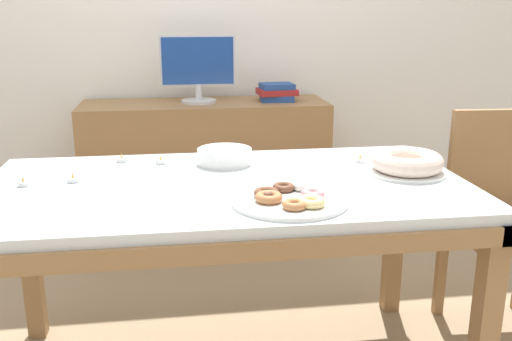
# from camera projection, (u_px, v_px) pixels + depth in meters

# --- Properties ---
(wall_back) EXTENTS (8.00, 0.10, 2.60)m
(wall_back) POSITION_uv_depth(u_px,v_px,m) (200.00, 16.00, 3.42)
(wall_back) COLOR white
(wall_back) RESTS_ON ground
(dining_table) EXTENTS (1.69, 0.90, 0.77)m
(dining_table) POSITION_uv_depth(u_px,v_px,m) (228.00, 207.00, 1.99)
(dining_table) COLOR silver
(dining_table) RESTS_ON ground
(chair) EXTENTS (0.44, 0.44, 0.94)m
(chair) POSITION_uv_depth(u_px,v_px,m) (502.00, 213.00, 2.38)
(chair) COLOR olive
(chair) RESTS_ON ground
(sideboard) EXTENTS (1.41, 0.44, 0.83)m
(sideboard) POSITION_uv_depth(u_px,v_px,m) (206.00, 172.00, 3.38)
(sideboard) COLOR olive
(sideboard) RESTS_ON ground
(computer_monitor) EXTENTS (0.42, 0.20, 0.38)m
(computer_monitor) POSITION_uv_depth(u_px,v_px,m) (198.00, 69.00, 3.21)
(computer_monitor) COLOR silver
(computer_monitor) RESTS_ON sideboard
(book_stack) EXTENTS (0.23, 0.19, 0.10)m
(book_stack) POSITION_uv_depth(u_px,v_px,m) (277.00, 92.00, 3.31)
(book_stack) COLOR #23478C
(book_stack) RESTS_ON sideboard
(cake_chocolate_round) EXTENTS (0.28, 0.28, 0.08)m
(cake_chocolate_round) POSITION_uv_depth(u_px,v_px,m) (407.00, 163.00, 2.06)
(cake_chocolate_round) COLOR white
(cake_chocolate_round) RESTS_ON dining_table
(pastry_platter) EXTENTS (0.37, 0.37, 0.04)m
(pastry_platter) POSITION_uv_depth(u_px,v_px,m) (290.00, 198.00, 1.76)
(pastry_platter) COLOR white
(pastry_platter) RESTS_ON dining_table
(plate_stack) EXTENTS (0.21, 0.21, 0.06)m
(plate_stack) POSITION_uv_depth(u_px,v_px,m) (225.00, 156.00, 2.19)
(plate_stack) COLOR white
(plate_stack) RESTS_ON dining_table
(tealight_near_cakes) EXTENTS (0.04, 0.04, 0.04)m
(tealight_near_cakes) POSITION_uv_depth(u_px,v_px,m) (161.00, 161.00, 2.20)
(tealight_near_cakes) COLOR silver
(tealight_near_cakes) RESTS_ON dining_table
(tealight_right_edge) EXTENTS (0.04, 0.04, 0.04)m
(tealight_right_edge) POSITION_uv_depth(u_px,v_px,m) (122.00, 159.00, 2.23)
(tealight_right_edge) COLOR silver
(tealight_right_edge) RESTS_ON dining_table
(tealight_centre) EXTENTS (0.04, 0.04, 0.04)m
(tealight_centre) POSITION_uv_depth(u_px,v_px,m) (23.00, 183.00, 1.92)
(tealight_centre) COLOR silver
(tealight_centre) RESTS_ON dining_table
(tealight_near_front) EXTENTS (0.04, 0.04, 0.04)m
(tealight_near_front) POSITION_uv_depth(u_px,v_px,m) (360.00, 160.00, 2.22)
(tealight_near_front) COLOR silver
(tealight_near_front) RESTS_ON dining_table
(tealight_left_edge) EXTENTS (0.04, 0.04, 0.04)m
(tealight_left_edge) POSITION_uv_depth(u_px,v_px,m) (73.00, 180.00, 1.96)
(tealight_left_edge) COLOR silver
(tealight_left_edge) RESTS_ON dining_table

